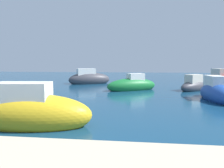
{
  "coord_description": "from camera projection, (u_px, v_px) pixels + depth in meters",
  "views": [
    {
      "loc": [
        -7.85,
        -6.36,
        2.11
      ],
      "look_at": [
        -9.84,
        9.52,
        0.53
      ],
      "focal_mm": 35.32,
      "sensor_mm": 36.0,
      "label": 1
    }
  ],
  "objects": [
    {
      "name": "moored_boat_3",
      "position": [
        89.0,
        79.0,
        21.89
      ],
      "size": [
        4.43,
        3.36,
        1.82
      ],
      "rotation": [
        0.0,
        0.0,
        0.49
      ],
      "color": "#3F3F47",
      "rests_on": "ground"
    },
    {
      "name": "moored_boat_0",
      "position": [
        31.0,
        112.0,
        7.23
      ],
      "size": [
        4.08,
        1.99,
        1.77
      ],
      "rotation": [
        0.0,
        0.0,
        0.12
      ],
      "color": "gold",
      "rests_on": "ground"
    },
    {
      "name": "moored_boat_2",
      "position": [
        132.0,
        85.0,
        16.76
      ],
      "size": [
        4.17,
        3.21,
        1.53
      ],
      "rotation": [
        0.0,
        0.0,
        3.68
      ],
      "color": "#197233",
      "rests_on": "ground"
    },
    {
      "name": "moored_boat_4",
      "position": [
        216.0,
        93.0,
        12.35
      ],
      "size": [
        1.46,
        3.91,
        1.62
      ],
      "rotation": [
        0.0,
        0.0,
        4.74
      ],
      "color": "#1E479E",
      "rests_on": "ground"
    },
    {
      "name": "moored_boat_6",
      "position": [
        195.0,
        86.0,
        16.65
      ],
      "size": [
        3.17,
        3.14,
        1.42
      ],
      "rotation": [
        0.0,
        0.0,
        0.78
      ],
      "color": "#3F3F47",
      "rests_on": "ground"
    },
    {
      "name": "moored_boat_1",
      "position": [
        221.0,
        81.0,
        19.86
      ],
      "size": [
        2.41,
        4.53,
        1.82
      ],
      "rotation": [
        0.0,
        0.0,
        4.96
      ],
      "color": "#B21E1E",
      "rests_on": "ground"
    },
    {
      "name": "moored_boat_10",
      "position": [
        31.0,
        96.0,
        11.99
      ],
      "size": [
        2.87,
        3.88,
        1.1
      ],
      "rotation": [
        0.0,
        0.0,
        5.21
      ],
      "color": "white",
      "rests_on": "ground"
    }
  ]
}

